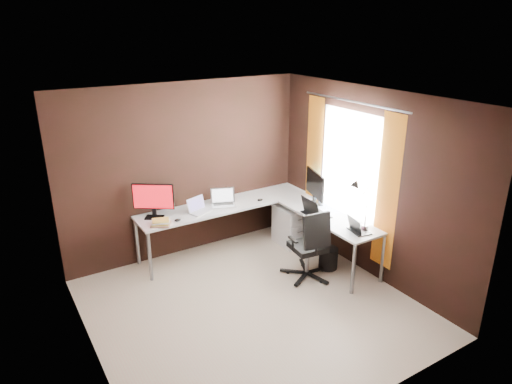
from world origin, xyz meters
The scene contains 15 objects.
room centered at (0.34, 0.07, 1.28)m, with size 3.60×3.60×2.50m.
desk centered at (0.84, 1.04, 0.68)m, with size 2.65×2.25×0.73m.
drawer_pedestal centered at (1.43, 1.15, 0.30)m, with size 0.42×0.50×0.60m, color white.
monitor_left centered at (-0.58, 1.59, 1.00)m, with size 0.48×0.34×0.49m.
monitor_right centered at (1.59, 0.83, 1.01)m, with size 0.22×0.59×0.49m.
laptop_white centered at (0.02, 1.45, 0.78)m, with size 0.36×0.30×0.20m.
laptop_silver centered at (0.43, 1.51, 0.78)m, with size 0.42×0.36×0.23m.
laptop_black_big centered at (1.32, 0.49, 0.79)m, with size 0.30×0.41×0.26m.
laptop_black_small centered at (1.46, -0.21, 0.77)m, with size 0.27×0.33×0.20m.
book_stack centered at (-0.60, 1.30, 0.77)m, with size 0.31×0.29×0.08m.
mouse_left centered at (-0.37, 1.30, 0.75)m, with size 0.09×0.06×0.04m, color black.
mouse_corner centered at (0.97, 1.34, 0.75)m, with size 0.09×0.06×0.04m, color black.
desk_lamp centered at (1.51, -0.15, 1.14)m, with size 0.20×0.24×0.66m.
office_chair centered at (1.02, 0.21, 0.29)m, with size 0.55×0.55×0.98m.
wastebasket centered at (1.40, 0.25, 0.15)m, with size 0.26×0.26×0.30m, color black.
Camera 1 is at (-2.42, -4.00, 3.25)m, focal length 32.00 mm.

